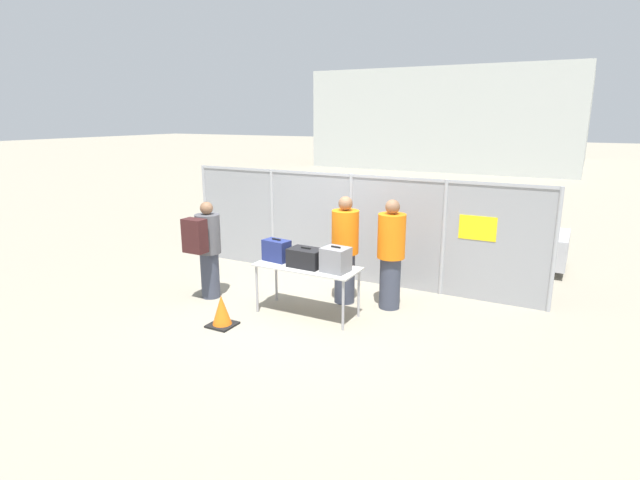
{
  "coord_description": "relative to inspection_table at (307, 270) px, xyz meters",
  "views": [
    {
      "loc": [
        3.72,
        -6.32,
        3.01
      ],
      "look_at": [
        0.04,
        0.6,
        1.05
      ],
      "focal_mm": 28.0,
      "sensor_mm": 36.0,
      "label": 1
    }
  ],
  "objects": [
    {
      "name": "utility_trailer",
      "position": [
        1.78,
        4.25,
        -0.28
      ],
      "size": [
        4.31,
        2.03,
        0.75
      ],
      "color": "#B2B2B7",
      "rests_on": "ground_plane"
    },
    {
      "name": "ground_plane",
      "position": [
        -0.13,
        0.0,
        -0.71
      ],
      "size": [
        120.0,
        120.0,
        0.0
      ],
      "primitive_type": "plane",
      "color": "gray"
    },
    {
      "name": "security_worker_far",
      "position": [
        1.03,
        0.87,
        0.2
      ],
      "size": [
        0.44,
        0.44,
        1.76
      ],
      "rotation": [
        0.0,
        0.0,
        2.76
      ],
      "color": "#383D4C",
      "rests_on": "ground_plane"
    },
    {
      "name": "security_worker_near",
      "position": [
        0.28,
        0.76,
        0.2
      ],
      "size": [
        0.44,
        0.44,
        1.77
      ],
      "rotation": [
        0.0,
        0.0,
        3.23
      ],
      "color": "#383D4C",
      "rests_on": "ground_plane"
    },
    {
      "name": "traffic_cone",
      "position": [
        -0.89,
        -0.97,
        -0.5
      ],
      "size": [
        0.38,
        0.38,
        0.47
      ],
      "color": "black",
      "rests_on": "ground_plane"
    },
    {
      "name": "suitcase_black",
      "position": [
        0.0,
        -0.03,
        0.21
      ],
      "size": [
        0.52,
        0.36,
        0.3
      ],
      "color": "black",
      "rests_on": "inspection_table"
    },
    {
      "name": "inspection_table",
      "position": [
        0.0,
        0.0,
        0.0
      ],
      "size": [
        1.61,
        0.67,
        0.79
      ],
      "color": "#B2B2AD",
      "rests_on": "ground_plane"
    },
    {
      "name": "suitcase_grey",
      "position": [
        0.5,
        -0.04,
        0.25
      ],
      "size": [
        0.4,
        0.36,
        0.38
      ],
      "color": "slate",
      "rests_on": "inspection_table"
    },
    {
      "name": "suitcase_navy",
      "position": [
        -0.56,
        0.03,
        0.24
      ],
      "size": [
        0.44,
        0.3,
        0.36
      ],
      "color": "navy",
      "rests_on": "inspection_table"
    },
    {
      "name": "traveler_hooded",
      "position": [
        -1.83,
        -0.16,
        0.19
      ],
      "size": [
        0.41,
        0.63,
        1.64
      ],
      "rotation": [
        0.0,
        0.0,
        0.09
      ],
      "color": "#383D4C",
      "rests_on": "ground_plane"
    },
    {
      "name": "distant_hangar",
      "position": [
        -3.87,
        27.58,
        2.06
      ],
      "size": [
        14.64,
        13.89,
        5.54
      ],
      "color": "#B2B7B2",
      "rests_on": "ground_plane"
    },
    {
      "name": "fence_section",
      "position": [
        -0.12,
        1.88,
        0.33
      ],
      "size": [
        6.95,
        0.07,
        1.99
      ],
      "color": "#9EA0A5",
      "rests_on": "ground_plane"
    }
  ]
}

